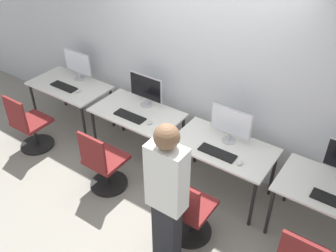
{
  "coord_description": "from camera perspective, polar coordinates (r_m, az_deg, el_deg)",
  "views": [
    {
      "loc": [
        2.06,
        -2.82,
        3.41
      ],
      "look_at": [
        0.0,
        0.14,
        0.85
      ],
      "focal_mm": 40.0,
      "sensor_mm": 36.0,
      "label": 1
    }
  ],
  "objects": [
    {
      "name": "keyboard_far_left",
      "position": [
        5.71,
        -15.57,
        5.81
      ],
      "size": [
        0.44,
        0.15,
        0.02
      ],
      "color": "black",
      "rests_on": "desk_far_left"
    },
    {
      "name": "monitor_left",
      "position": [
        4.97,
        -3.42,
        5.63
      ],
      "size": [
        0.51,
        0.17,
        0.44
      ],
      "color": "#B2B2B7",
      "rests_on": "desk_left"
    },
    {
      "name": "monitor_right",
      "position": [
        4.34,
        9.55,
        0.33
      ],
      "size": [
        0.51,
        0.17,
        0.44
      ],
      "color": "#B2B2B7",
      "rests_on": "desk_right"
    },
    {
      "name": "mouse_left",
      "position": [
        4.71,
        -2.77,
        0.51
      ],
      "size": [
        0.06,
        0.09,
        0.03
      ],
      "color": "silver",
      "rests_on": "desk_left"
    },
    {
      "name": "person_right",
      "position": [
        3.46,
        -0.18,
        -10.34
      ],
      "size": [
        0.36,
        0.22,
        1.7
      ],
      "color": "#232328",
      "rests_on": "ground_plane"
    },
    {
      "name": "desk_far_right",
      "position": [
        4.21,
        24.26,
        -9.88
      ],
      "size": [
        1.19,
        0.69,
        0.7
      ],
      "color": "silver",
      "rests_on": "ground_plane"
    },
    {
      "name": "office_chair_far_left",
      "position": [
        5.59,
        -20.33,
        -0.17
      ],
      "size": [
        0.48,
        0.48,
        0.89
      ],
      "color": "black",
      "rests_on": "ground_plane"
    },
    {
      "name": "desk_far_left",
      "position": [
        5.8,
        -14.74,
        5.49
      ],
      "size": [
        1.19,
        0.69,
        0.7
      ],
      "color": "silver",
      "rests_on": "ground_plane"
    },
    {
      "name": "monitor_far_left",
      "position": [
        5.78,
        -13.61,
        9.17
      ],
      "size": [
        0.51,
        0.17,
        0.44
      ],
      "color": "#B2B2B7",
      "rests_on": "desk_far_left"
    },
    {
      "name": "office_chair_right",
      "position": [
        4.08,
        3.17,
        -13.07
      ],
      "size": [
        0.48,
        0.48,
        0.89
      ],
      "color": "black",
      "rests_on": "ground_plane"
    },
    {
      "name": "ground_plane",
      "position": [
        4.88,
        -0.94,
        -8.98
      ],
      "size": [
        20.0,
        20.0,
        0.0
      ],
      "primitive_type": "plane",
      "color": "gray"
    },
    {
      "name": "mouse_far_left",
      "position": [
        5.53,
        -13.53,
        5.21
      ],
      "size": [
        0.06,
        0.09,
        0.03
      ],
      "color": "silver",
      "rests_on": "desk_far_left"
    },
    {
      "name": "desk_right",
      "position": [
        4.44,
        8.4,
        -3.84
      ],
      "size": [
        1.19,
        0.69,
        0.7
      ],
      "color": "silver",
      "rests_on": "ground_plane"
    },
    {
      "name": "keyboard_far_right",
      "position": [
        4.04,
        23.98,
        -10.43
      ],
      "size": [
        0.44,
        0.15,
        0.02
      ],
      "color": "black",
      "rests_on": "desk_far_right"
    },
    {
      "name": "keyboard_right",
      "position": [
        4.28,
        7.52,
        -4.06
      ],
      "size": [
        0.44,
        0.15,
        0.02
      ],
      "color": "black",
      "rests_on": "desk_right"
    },
    {
      "name": "desk_left",
      "position": [
        5.0,
        -4.71,
        1.48
      ],
      "size": [
        1.19,
        0.69,
        0.7
      ],
      "color": "silver",
      "rests_on": "ground_plane"
    },
    {
      "name": "keyboard_left",
      "position": [
        4.86,
        -5.85,
        1.49
      ],
      "size": [
        0.44,
        0.15,
        0.02
      ],
      "color": "black",
      "rests_on": "desk_left"
    },
    {
      "name": "wall_back",
      "position": [
        4.63,
        4.86,
        9.54
      ],
      "size": [
        12.0,
        0.05,
        2.8
      ],
      "color": "#B7BCC1",
      "rests_on": "ground_plane"
    },
    {
      "name": "office_chair_left",
      "position": [
        4.68,
        -9.77,
        -5.94
      ],
      "size": [
        0.48,
        0.48,
        0.89
      ],
      "color": "black",
      "rests_on": "ground_plane"
    },
    {
      "name": "mouse_right",
      "position": [
        4.17,
        10.92,
        -5.52
      ],
      "size": [
        0.06,
        0.09,
        0.03
      ],
      "color": "silver",
      "rests_on": "desk_right"
    }
  ]
}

